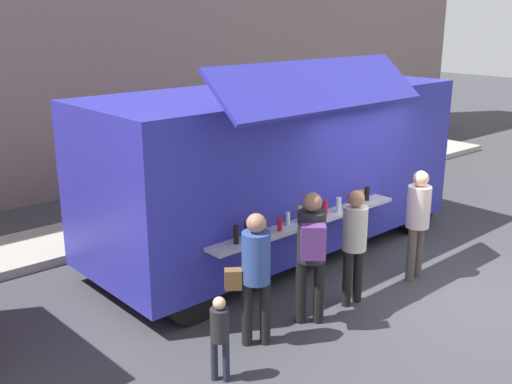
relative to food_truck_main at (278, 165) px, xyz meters
name	(u,v)px	position (x,y,z in m)	size (l,w,h in m)	color
ground_plane	(430,286)	(0.78, -2.58, -1.53)	(60.00, 60.00, 0.00)	#38383D
food_truck_main	(278,165)	(0.00, 0.00, 0.00)	(6.58, 3.23, 3.35)	#2D2DA6
trash_bin	(339,161)	(4.17, 2.32, -1.03)	(0.60, 0.60, 1.01)	#2C5B3A
customer_front_ordering	(354,237)	(-0.54, -2.15, -0.53)	(0.35, 0.34, 1.67)	black
customer_mid_with_backpack	(311,246)	(-1.41, -2.17, -0.43)	(0.55, 0.57, 1.80)	black
customer_rear_waiting	(255,269)	(-2.29, -2.09, -0.51)	(0.53, 0.45, 1.71)	black
customer_extra_browsing	(418,215)	(0.83, -2.22, -0.50)	(0.36, 0.35, 1.72)	#4E453F
child_near_queue	(220,331)	(-3.09, -2.42, -0.92)	(0.21, 0.21, 1.03)	#1F2337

